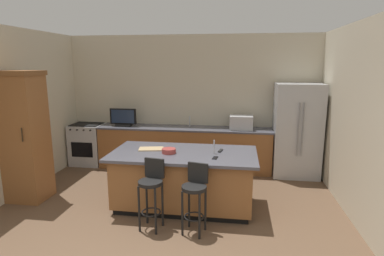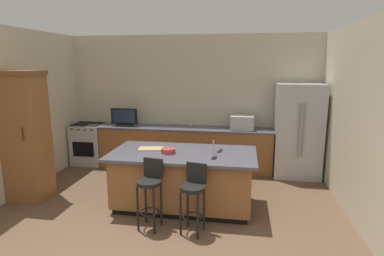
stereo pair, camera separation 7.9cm
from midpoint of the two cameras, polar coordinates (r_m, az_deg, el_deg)
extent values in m
cube|color=beige|center=(7.14, 0.37, 4.83)|extent=(6.05, 0.12, 2.92)
cube|color=beige|center=(6.38, -28.84, 2.58)|extent=(0.12, 4.51, 2.92)
cube|color=beige|center=(5.32, 28.09, 1.12)|extent=(0.12, 4.51, 2.92)
cube|color=brown|center=(6.99, -0.98, -3.79)|extent=(3.76, 0.60, 0.89)
cube|color=#4C4C56|center=(6.88, -0.99, -0.06)|extent=(3.78, 0.62, 0.04)
cube|color=black|center=(5.34, -1.15, -13.41)|extent=(2.07, 0.95, 0.09)
cube|color=brown|center=(5.17, -1.17, -9.04)|extent=(2.15, 1.03, 0.78)
cube|color=#4C4C56|center=(5.04, -1.19, -4.66)|extent=(2.31, 1.19, 0.04)
cube|color=#B7BABF|center=(6.80, 18.87, -0.45)|extent=(0.92, 0.73, 1.91)
cylinder|color=gray|center=(6.39, 19.14, -0.34)|extent=(0.02, 0.02, 1.05)
cylinder|color=gray|center=(6.41, 19.85, -0.36)|extent=(0.02, 0.02, 1.05)
cube|color=#B7BABF|center=(7.70, -17.75, -2.77)|extent=(0.71, 0.60, 0.93)
cube|color=black|center=(7.45, -18.78, -3.67)|extent=(0.50, 0.01, 0.33)
cube|color=black|center=(7.60, -17.97, 0.70)|extent=(0.64, 0.50, 0.02)
cylinder|color=black|center=(7.45, -20.63, -0.23)|extent=(0.04, 0.03, 0.04)
cylinder|color=black|center=(7.38, -19.58, -0.27)|extent=(0.04, 0.03, 0.04)
cylinder|color=black|center=(7.30, -18.51, -0.32)|extent=(0.04, 0.03, 0.04)
cylinder|color=black|center=(7.23, -17.41, -0.36)|extent=(0.04, 0.03, 0.04)
cube|color=brown|center=(6.00, -27.64, -1.35)|extent=(0.65, 0.55, 2.19)
cube|color=brown|center=(5.88, -28.61, 8.73)|extent=(0.69, 0.59, 0.08)
cylinder|color=#332819|center=(5.63, -27.93, -1.00)|extent=(0.02, 0.02, 0.22)
cube|color=#B7BABF|center=(6.74, 9.35, 0.97)|extent=(0.48, 0.36, 0.29)
cube|color=black|center=(7.19, -11.78, 0.55)|extent=(0.36, 0.16, 0.05)
cube|color=black|center=(7.15, -11.85, 2.11)|extent=(0.59, 0.05, 0.35)
cube|color=#1E2D47|center=(7.13, -11.93, 2.07)|extent=(0.52, 0.01, 0.29)
cylinder|color=#B2B2B7|center=(6.93, 0.06, 1.19)|extent=(0.02, 0.02, 0.24)
cylinder|color=#B2B2B7|center=(4.94, 4.34, -3.43)|extent=(0.02, 0.02, 0.22)
cylinder|color=black|center=(4.45, -7.28, -9.73)|extent=(0.34, 0.34, 0.05)
cube|color=black|center=(4.52, -6.51, -7.14)|extent=(0.29, 0.08, 0.28)
cylinder|color=black|center=(4.55, -9.28, -14.23)|extent=(0.03, 0.03, 0.66)
cylinder|color=black|center=(4.45, -6.38, -14.76)|extent=(0.03, 0.03, 0.66)
cylinder|color=black|center=(4.74, -7.89, -13.05)|extent=(0.03, 0.03, 0.66)
cylinder|color=black|center=(4.65, -5.10, -13.52)|extent=(0.03, 0.03, 0.66)
torus|color=black|center=(4.63, -7.14, -14.79)|extent=(0.28, 0.28, 0.02)
cylinder|color=black|center=(4.32, 0.62, -10.75)|extent=(0.34, 0.34, 0.05)
cube|color=black|center=(4.39, 1.34, -8.06)|extent=(0.29, 0.10, 0.28)
cylinder|color=black|center=(4.40, -1.53, -15.21)|extent=(0.03, 0.03, 0.63)
cylinder|color=black|center=(4.32, 1.56, -15.76)|extent=(0.03, 0.03, 0.63)
cylinder|color=black|center=(4.60, -0.28, -13.94)|extent=(0.03, 0.03, 0.63)
cylinder|color=black|center=(4.52, 2.68, -14.42)|extent=(0.03, 0.03, 0.63)
torus|color=black|center=(4.49, 0.60, -15.71)|extent=(0.28, 0.28, 0.02)
cylinder|color=#993833|center=(4.99, -3.87, -4.13)|extent=(0.22, 0.22, 0.07)
cube|color=black|center=(4.74, 4.52, -5.42)|extent=(0.09, 0.16, 0.01)
cube|color=black|center=(5.11, 5.50, -4.11)|extent=(0.08, 0.18, 0.02)
cube|color=tan|center=(5.25, -7.03, -3.73)|extent=(0.43, 0.31, 0.02)
camera|label=1|loc=(0.04, -89.60, 0.08)|focal=29.51mm
camera|label=2|loc=(0.04, 90.40, -0.08)|focal=29.51mm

